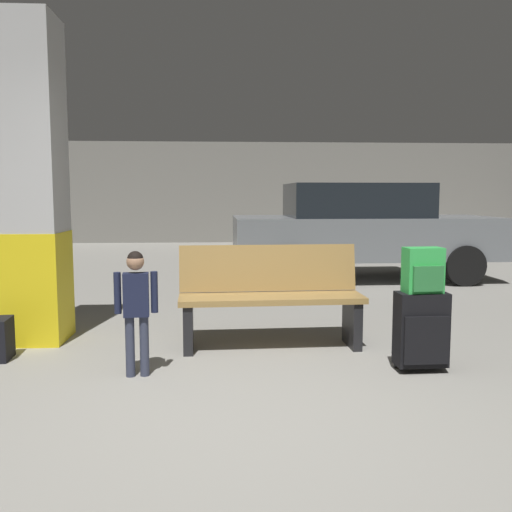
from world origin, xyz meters
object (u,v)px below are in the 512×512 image
Objects in this scene: backpack_bright at (423,271)px; child at (136,300)px; structural_pillar at (30,183)px; bench at (270,297)px; suitcase at (421,330)px; parked_car_near at (361,228)px.

child is (-2.13, 0.01, -0.20)m from backpack_bright.
structural_pillar reaches higher than child.
bench is (2.14, -0.33, -1.00)m from structural_pillar.
suitcase is 2.15m from child.
child is (-1.05, -0.78, 0.13)m from bench.
parked_car_near is at bearing 42.58° from structural_pillar.
backpack_bright reaches higher than suitcase.
parked_car_near is at bearing 58.91° from child.
suitcase is at bearing -0.33° from child.
parked_car_near reaches higher than child.
backpack_bright is (1.08, -0.79, 0.33)m from bench.
child is at bearing -45.66° from structural_pillar.
parked_car_near is (0.72, 4.74, 0.48)m from suitcase.
backpack_bright is at bearing -36.38° from bench.
backpack_bright is (0.00, -0.00, 0.45)m from suitcase.
parked_car_near reaches higher than suitcase.
bench is 0.39× the size of parked_car_near.
child is 0.23× the size of parked_car_near.
backpack_bright is at bearing -0.34° from child.
suitcase is (3.22, -1.12, -1.12)m from structural_pillar.
structural_pillar is 0.70× the size of parked_car_near.
child is at bearing -121.09° from parked_car_near.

